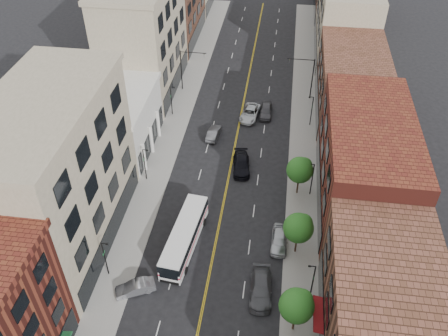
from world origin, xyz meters
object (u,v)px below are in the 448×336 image
at_px(car_parked_far, 279,240).
at_px(car_lane_b, 250,113).
at_px(car_lane_a, 241,164).
at_px(car_lane_c, 266,111).
at_px(city_bus, 185,236).
at_px(car_angle_b, 135,288).
at_px(car_parked_mid, 261,289).
at_px(car_lane_behind, 213,133).

relative_size(car_parked_far, car_lane_b, 0.84).
xyz_separation_m(car_lane_a, car_lane_c, (2.45, 14.01, 0.01)).
height_order(car_parked_far, car_lane_b, car_parked_far).
bearing_deg(city_bus, car_angle_b, -113.46).
xyz_separation_m(car_parked_mid, car_lane_c, (-1.85, 34.24, -0.00)).
bearing_deg(car_lane_behind, car_parked_mid, 113.51).
xyz_separation_m(car_lane_behind, car_lane_a, (4.98, -6.93, 0.09)).
bearing_deg(car_parked_far, car_lane_behind, 119.39).
bearing_deg(car_parked_mid, car_lane_a, 99.09).
height_order(city_bus, car_parked_far, city_bus).
distance_m(car_parked_mid, car_lane_c, 34.29).
relative_size(city_bus, car_lane_behind, 2.66).
height_order(car_lane_b, car_lane_c, car_lane_c).
bearing_deg(car_lane_behind, car_lane_b, -124.68).
relative_size(car_parked_mid, car_lane_a, 1.01).
bearing_deg(car_parked_far, city_bus, -170.16).
bearing_deg(car_lane_b, car_angle_b, -96.34).
bearing_deg(car_lane_c, car_angle_b, -107.43).
height_order(car_parked_mid, car_lane_a, car_parked_mid).
xyz_separation_m(car_parked_far, car_lane_c, (-3.45, 27.11, 0.01)).
relative_size(car_angle_b, car_lane_c, 0.87).
height_order(car_parked_mid, car_lane_c, car_parked_mid).
relative_size(car_angle_b, car_parked_far, 0.88).
relative_size(car_parked_mid, car_lane_behind, 1.30).
bearing_deg(car_lane_behind, city_bus, 94.71).
xyz_separation_m(car_lane_b, car_lane_c, (2.45, 1.00, 0.03)).
distance_m(car_angle_b, car_parked_far, 17.18).
distance_m(city_bus, car_lane_b, 28.27).
distance_m(car_lane_behind, car_lane_a, 8.54).
bearing_deg(car_lane_a, car_parked_mid, -85.76).
bearing_deg(city_bus, car_lane_a, 77.43).
bearing_deg(car_angle_b, car_lane_a, 132.18).
bearing_deg(city_bus, car_parked_far, 14.90).
distance_m(car_parked_far, car_lane_behind, 22.79).
relative_size(car_angle_b, car_lane_behind, 0.97).
height_order(city_bus, car_angle_b, city_bus).
xyz_separation_m(car_angle_b, car_lane_behind, (3.92, 28.74, 0.02)).
height_order(car_angle_b, car_lane_b, car_lane_b).
relative_size(car_parked_mid, car_parked_far, 1.19).
bearing_deg(car_lane_c, city_bus, -104.25).
distance_m(car_parked_mid, car_parked_far, 7.31).
bearing_deg(car_lane_c, car_lane_b, -157.57).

